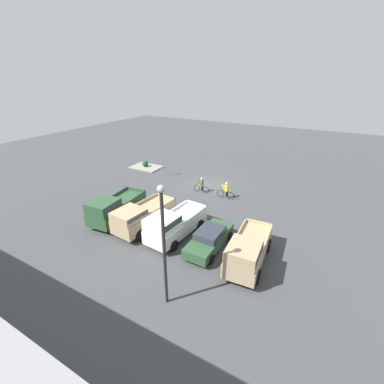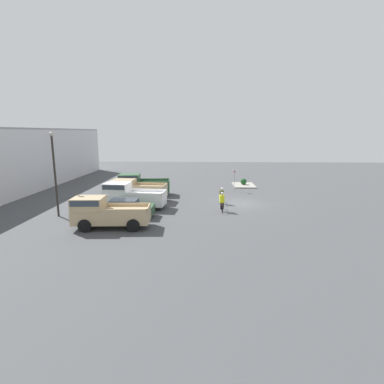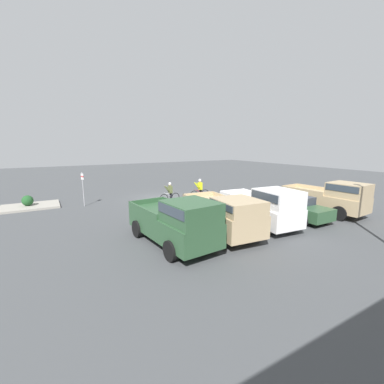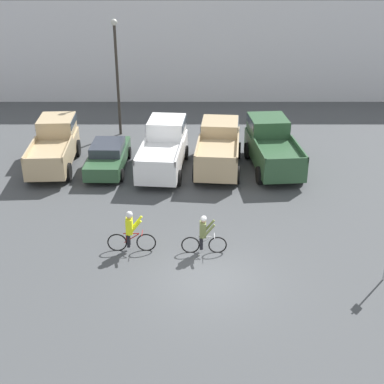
# 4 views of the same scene
# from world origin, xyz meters

# --- Properties ---
(ground_plane) EXTENTS (80.00, 80.00, 0.00)m
(ground_plane) POSITION_xyz_m (0.00, 0.00, 0.00)
(ground_plane) COLOR #424447
(pickup_truck_0) EXTENTS (2.37, 5.37, 2.21)m
(pickup_truck_0) POSITION_xyz_m (-7.73, 10.31, 1.15)
(pickup_truck_0) COLOR tan
(pickup_truck_0) RESTS_ON ground_plane
(sedan_0) EXTENTS (1.96, 4.68, 1.42)m
(sedan_0) POSITION_xyz_m (-4.90, 9.68, 0.72)
(sedan_0) COLOR #2D5133
(sedan_0) RESTS_ON ground_plane
(pickup_truck_1) EXTENTS (2.56, 5.50, 2.25)m
(pickup_truck_1) POSITION_xyz_m (-2.06, 9.92, 1.15)
(pickup_truck_1) COLOR white
(pickup_truck_1) RESTS_ON ground_plane
(pickup_truck_2) EXTENTS (2.64, 5.41, 2.09)m
(pickup_truck_2) POSITION_xyz_m (0.73, 9.99, 1.11)
(pickup_truck_2) COLOR tan
(pickup_truck_2) RESTS_ON ground_plane
(pickup_truck_3) EXTENTS (2.62, 5.44, 2.28)m
(pickup_truck_3) POSITION_xyz_m (3.46, 10.10, 1.18)
(pickup_truck_3) COLOR #2D5133
(pickup_truck_3) RESTS_ON ground_plane
(cyclist_0) EXTENTS (1.72, 0.46, 1.59)m
(cyclist_0) POSITION_xyz_m (-0.20, 1.64, 0.78)
(cyclist_0) COLOR black
(cyclist_0) RESTS_ON ground_plane
(cyclist_1) EXTENTS (1.85, 0.46, 1.70)m
(cyclist_1) POSITION_xyz_m (-2.94, 1.78, 0.85)
(cyclist_1) COLOR black
(cyclist_1) RESTS_ON ground_plane
(fire_lane_sign) EXTENTS (0.15, 0.28, 2.56)m
(fire_lane_sign) POSITION_xyz_m (6.02, -0.15, 1.54)
(fire_lane_sign) COLOR #9E9EA3
(fire_lane_sign) RESTS_ON ground_plane
(lamppost) EXTENTS (0.36, 0.36, 6.70)m
(lamppost) POSITION_xyz_m (-4.95, 15.05, 3.93)
(lamppost) COLOR #2D2823
(lamppost) RESTS_ON ground_plane
(curb_island) EXTENTS (3.80, 2.63, 0.15)m
(curb_island) POSITION_xyz_m (9.51, -1.73, 0.07)
(curb_island) COLOR gray
(curb_island) RESTS_ON ground_plane
(shrub) EXTENTS (0.77, 0.77, 0.77)m
(shrub) POSITION_xyz_m (9.64, -1.72, 0.53)
(shrub) COLOR #1E4C23
(shrub) RESTS_ON curb_island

